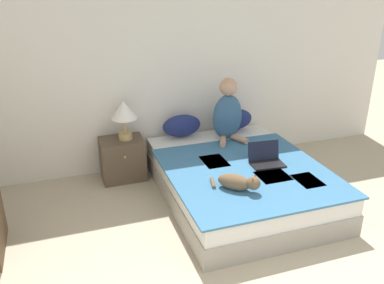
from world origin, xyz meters
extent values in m
cube|color=silver|center=(0.00, 3.41, 1.27)|extent=(5.84, 0.05, 2.55)
cube|color=#9E998E|center=(0.27, 2.29, 0.11)|extent=(1.57, 2.11, 0.22)
cube|color=silver|center=(0.27, 2.29, 0.31)|extent=(1.55, 2.08, 0.18)
cube|color=teal|center=(0.27, 2.08, 0.41)|extent=(1.62, 1.69, 0.02)
cube|color=#5B9384|center=(0.74, 1.70, 0.42)|extent=(0.23, 0.31, 0.01)
cube|color=#5B9384|center=(0.46, 1.90, 0.42)|extent=(0.31, 0.29, 0.01)
cube|color=#5B9384|center=(0.03, 2.40, 0.42)|extent=(0.25, 0.34, 0.01)
ellipsoid|color=navy|center=(-0.09, 3.21, 0.56)|extent=(0.48, 0.21, 0.28)
ellipsoid|color=navy|center=(0.62, 3.21, 0.56)|extent=(0.48, 0.21, 0.28)
ellipsoid|color=#33567A|center=(0.41, 2.96, 0.70)|extent=(0.37, 0.20, 0.56)
sphere|color=tan|center=(0.41, 2.96, 1.07)|extent=(0.21, 0.21, 0.21)
cylinder|color=tan|center=(0.31, 2.83, 0.46)|extent=(0.17, 0.26, 0.07)
cylinder|color=tan|center=(0.51, 2.83, 0.46)|extent=(0.17, 0.26, 0.07)
ellipsoid|color=brown|center=(-0.02, 1.77, 0.50)|extent=(0.34, 0.33, 0.15)
sphere|color=brown|center=(0.11, 1.65, 0.52)|extent=(0.13, 0.13, 0.13)
cone|color=brown|center=(0.14, 1.67, 0.57)|extent=(0.06, 0.06, 0.06)
cone|color=brown|center=(0.09, 1.62, 0.57)|extent=(0.06, 0.06, 0.06)
cylinder|color=brown|center=(-0.18, 1.92, 0.44)|extent=(0.07, 0.18, 0.03)
cube|color=black|center=(0.52, 2.12, 0.43)|extent=(0.36, 0.23, 0.02)
cube|color=black|center=(0.53, 2.25, 0.54)|extent=(0.35, 0.08, 0.21)
cube|color=brown|center=(-0.85, 3.15, 0.25)|extent=(0.51, 0.38, 0.50)
sphere|color=tan|center=(-0.85, 2.95, 0.36)|extent=(0.03, 0.03, 0.03)
cylinder|color=tan|center=(-0.79, 3.15, 0.54)|extent=(0.16, 0.16, 0.08)
cylinder|color=tan|center=(-0.79, 3.15, 0.67)|extent=(0.02, 0.02, 0.17)
cone|color=white|center=(-0.79, 3.15, 0.86)|extent=(0.30, 0.30, 0.21)
camera|label=1|loc=(-1.47, -1.27, 2.30)|focal=38.00mm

